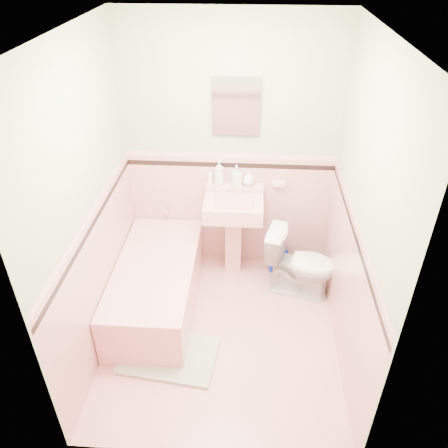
# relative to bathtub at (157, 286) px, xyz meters

# --- Properties ---
(floor) EXTENTS (2.20, 2.20, 0.00)m
(floor) POSITION_rel_bathtub_xyz_m (0.63, -0.33, -0.23)
(floor) COLOR pink
(floor) RESTS_ON ground
(ceiling) EXTENTS (2.20, 2.20, 0.00)m
(ceiling) POSITION_rel_bathtub_xyz_m (0.63, -0.33, 2.27)
(ceiling) COLOR white
(ceiling) RESTS_ON ground
(wall_back) EXTENTS (2.50, 0.00, 2.50)m
(wall_back) POSITION_rel_bathtub_xyz_m (0.63, 0.77, 1.02)
(wall_back) COLOR beige
(wall_back) RESTS_ON ground
(wall_front) EXTENTS (2.50, 0.00, 2.50)m
(wall_front) POSITION_rel_bathtub_xyz_m (0.63, -1.43, 1.02)
(wall_front) COLOR beige
(wall_front) RESTS_ON ground
(wall_left) EXTENTS (0.00, 2.50, 2.50)m
(wall_left) POSITION_rel_bathtub_xyz_m (-0.37, -0.33, 1.02)
(wall_left) COLOR beige
(wall_left) RESTS_ON ground
(wall_right) EXTENTS (0.00, 2.50, 2.50)m
(wall_right) POSITION_rel_bathtub_xyz_m (1.63, -0.33, 1.02)
(wall_right) COLOR beige
(wall_right) RESTS_ON ground
(wainscot_back) EXTENTS (2.00, 0.00, 2.00)m
(wainscot_back) POSITION_rel_bathtub_xyz_m (0.63, 0.76, 0.38)
(wainscot_back) COLOR pink
(wainscot_back) RESTS_ON ground
(wainscot_front) EXTENTS (2.00, 0.00, 2.00)m
(wainscot_front) POSITION_rel_bathtub_xyz_m (0.63, -1.42, 0.38)
(wainscot_front) COLOR pink
(wainscot_front) RESTS_ON ground
(wainscot_left) EXTENTS (0.00, 2.20, 2.20)m
(wainscot_left) POSITION_rel_bathtub_xyz_m (-0.36, -0.33, 0.38)
(wainscot_left) COLOR pink
(wainscot_left) RESTS_ON ground
(wainscot_right) EXTENTS (0.00, 2.20, 2.20)m
(wainscot_right) POSITION_rel_bathtub_xyz_m (1.62, -0.33, 0.38)
(wainscot_right) COLOR pink
(wainscot_right) RESTS_ON ground
(accent_back) EXTENTS (2.00, 0.00, 2.00)m
(accent_back) POSITION_rel_bathtub_xyz_m (0.63, 0.75, 0.90)
(accent_back) COLOR black
(accent_back) RESTS_ON ground
(accent_front) EXTENTS (2.00, 0.00, 2.00)m
(accent_front) POSITION_rel_bathtub_xyz_m (0.63, -1.41, 0.90)
(accent_front) COLOR black
(accent_front) RESTS_ON ground
(accent_left) EXTENTS (0.00, 2.20, 2.20)m
(accent_left) POSITION_rel_bathtub_xyz_m (-0.35, -0.33, 0.89)
(accent_left) COLOR black
(accent_left) RESTS_ON ground
(accent_right) EXTENTS (0.00, 2.20, 2.20)m
(accent_right) POSITION_rel_bathtub_xyz_m (1.61, -0.33, 0.89)
(accent_right) COLOR black
(accent_right) RESTS_ON ground
(cap_back) EXTENTS (2.00, 0.00, 2.00)m
(cap_back) POSITION_rel_bathtub_xyz_m (0.63, 0.75, 0.99)
(cap_back) COLOR pink
(cap_back) RESTS_ON ground
(cap_front) EXTENTS (2.00, 0.00, 2.00)m
(cap_front) POSITION_rel_bathtub_xyz_m (0.63, -1.41, 0.99)
(cap_front) COLOR pink
(cap_front) RESTS_ON ground
(cap_left) EXTENTS (0.00, 2.20, 2.20)m
(cap_left) POSITION_rel_bathtub_xyz_m (-0.35, -0.33, 1.00)
(cap_left) COLOR pink
(cap_left) RESTS_ON ground
(cap_right) EXTENTS (0.00, 2.20, 2.20)m
(cap_right) POSITION_rel_bathtub_xyz_m (1.61, -0.33, 1.00)
(cap_right) COLOR pink
(cap_right) RESTS_ON ground
(bathtub) EXTENTS (0.70, 1.50, 0.45)m
(bathtub) POSITION_rel_bathtub_xyz_m (0.00, 0.00, 0.00)
(bathtub) COLOR pink
(bathtub) RESTS_ON floor
(tub_faucet) EXTENTS (0.04, 0.12, 0.04)m
(tub_faucet) POSITION_rel_bathtub_xyz_m (0.00, 0.72, 0.41)
(tub_faucet) COLOR silver
(tub_faucet) RESTS_ON wall_back
(sink) EXTENTS (0.56, 0.48, 0.88)m
(sink) POSITION_rel_bathtub_xyz_m (0.68, 0.53, 0.21)
(sink) COLOR pink
(sink) RESTS_ON floor
(sink_faucet) EXTENTS (0.02, 0.02, 0.10)m
(sink_faucet) POSITION_rel_bathtub_xyz_m (0.68, 0.67, 0.72)
(sink_faucet) COLOR silver
(sink_faucet) RESTS_ON sink
(medicine_cabinet) EXTENTS (0.36, 0.04, 0.46)m
(medicine_cabinet) POSITION_rel_bathtub_xyz_m (0.68, 0.74, 1.47)
(medicine_cabinet) COLOR white
(medicine_cabinet) RESTS_ON wall_back
(soap_dish) EXTENTS (0.12, 0.07, 0.04)m
(soap_dish) POSITION_rel_bathtub_xyz_m (1.10, 0.73, 0.72)
(soap_dish) COLOR pink
(soap_dish) RESTS_ON wall_back
(soap_bottle_left) EXTENTS (0.10, 0.10, 0.25)m
(soap_bottle_left) POSITION_rel_bathtub_xyz_m (0.53, 0.71, 0.83)
(soap_bottle_left) COLOR #B2B2B2
(soap_bottle_left) RESTS_ON sink
(soap_bottle_mid) EXTENTS (0.11, 0.11, 0.20)m
(soap_bottle_mid) POSITION_rel_bathtub_xyz_m (0.69, 0.71, 0.81)
(soap_bottle_mid) COLOR #B2B2B2
(soap_bottle_mid) RESTS_ON sink
(soap_bottle_right) EXTENTS (0.13, 0.13, 0.15)m
(soap_bottle_right) POSITION_rel_bathtub_xyz_m (0.81, 0.71, 0.78)
(soap_bottle_right) COLOR #B2B2B2
(soap_bottle_right) RESTS_ON sink
(tube) EXTENTS (0.04, 0.04, 0.12)m
(tube) POSITION_rel_bathtub_xyz_m (0.44, 0.71, 0.77)
(tube) COLOR white
(tube) RESTS_ON sink
(toilet) EXTENTS (0.74, 0.53, 0.68)m
(toilet) POSITION_rel_bathtub_xyz_m (1.34, 0.29, 0.11)
(toilet) COLOR white
(toilet) RESTS_ON floor
(bucket) EXTENTS (0.28, 0.28, 0.21)m
(bucket) POSITION_rel_bathtub_xyz_m (1.14, 0.59, -0.12)
(bucket) COLOR #0422B9
(bucket) RESTS_ON floor
(bath_mat) EXTENTS (0.84, 0.61, 0.03)m
(bath_mat) POSITION_rel_bathtub_xyz_m (0.20, -0.62, -0.21)
(bath_mat) COLOR gray
(bath_mat) RESTS_ON floor
(shoe) EXTENTS (0.17, 0.12, 0.06)m
(shoe) POSITION_rel_bathtub_xyz_m (0.18, -0.63, -0.16)
(shoe) COLOR #BF1E59
(shoe) RESTS_ON bath_mat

